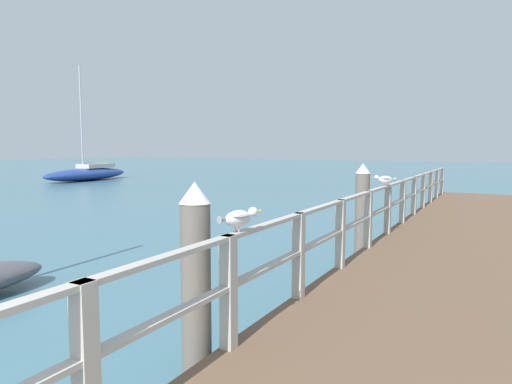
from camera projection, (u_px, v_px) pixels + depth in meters
name	position (u px, v px, depth m)	size (l,w,h in m)	color
pier_deck	(455.00, 251.00, 8.83)	(2.80, 20.21, 0.47)	brown
pier_railing	(388.00, 203.00, 9.38)	(0.12, 18.73, 1.02)	#B2ADA3
dock_piling_near	(196.00, 285.00, 4.19)	(0.29, 0.29, 1.94)	#6B6056
dock_piling_far	(362.00, 211.00, 9.07)	(0.29, 0.29, 1.94)	#6B6056
seagull_foreground	(239.00, 217.00, 4.07)	(0.24, 0.46, 0.21)	white
seagull_background	(385.00, 179.00, 9.05)	(0.43, 0.28, 0.21)	white
boat_0	(88.00, 173.00, 31.45)	(2.92, 7.57, 7.81)	navy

